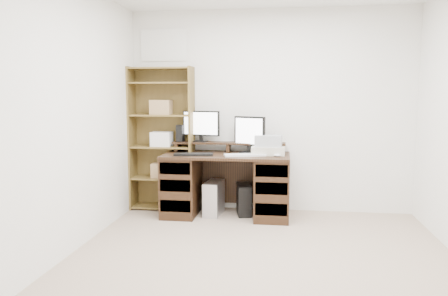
% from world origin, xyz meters
% --- Properties ---
extents(room, '(3.54, 4.04, 2.54)m').
position_xyz_m(room, '(-0.00, 0.00, 1.25)').
color(room, tan).
rests_on(room, ground).
extents(desk, '(1.50, 0.70, 0.75)m').
position_xyz_m(desk, '(-0.50, 1.64, 0.39)').
color(desk, black).
rests_on(desk, ground).
extents(riser_shelf, '(1.40, 0.22, 0.12)m').
position_xyz_m(riser_shelf, '(-0.50, 1.85, 0.84)').
color(riser_shelf, black).
rests_on(riser_shelf, desk).
extents(monitor_wide, '(0.48, 0.17, 0.39)m').
position_xyz_m(monitor_wide, '(-0.85, 1.86, 1.09)').
color(monitor_wide, black).
rests_on(monitor_wide, riser_shelf).
extents(monitor_small, '(0.39, 0.23, 0.45)m').
position_xyz_m(monitor_small, '(-0.24, 1.77, 0.99)').
color(monitor_small, black).
rests_on(monitor_small, desk).
extents(speaker, '(0.10, 0.10, 0.21)m').
position_xyz_m(speaker, '(-1.11, 1.84, 0.98)').
color(speaker, black).
rests_on(speaker, riser_shelf).
extents(keyboard_black, '(0.47, 0.21, 0.03)m').
position_xyz_m(keyboard_black, '(-0.87, 1.48, 0.76)').
color(keyboard_black, black).
rests_on(keyboard_black, desk).
extents(keyboard_white, '(0.50, 0.27, 0.02)m').
position_xyz_m(keyboard_white, '(-0.27, 1.52, 0.76)').
color(keyboard_white, silver).
rests_on(keyboard_white, desk).
extents(mouse, '(0.10, 0.08, 0.03)m').
position_xyz_m(mouse, '(0.10, 1.51, 0.77)').
color(mouse, silver).
rests_on(mouse, desk).
extents(printer, '(0.39, 0.30, 0.10)m').
position_xyz_m(printer, '(-0.00, 1.68, 0.80)').
color(printer, beige).
rests_on(printer, desk).
extents(basket, '(0.32, 0.24, 0.13)m').
position_xyz_m(basket, '(-0.00, 1.68, 0.91)').
color(basket, '#9FA4A9').
rests_on(basket, printer).
extents(tower_silver, '(0.22, 0.42, 0.41)m').
position_xyz_m(tower_silver, '(-0.66, 1.66, 0.20)').
color(tower_silver, '#B9BBC0').
rests_on(tower_silver, ground).
extents(tower_black, '(0.23, 0.39, 0.37)m').
position_xyz_m(tower_black, '(-0.29, 1.72, 0.19)').
color(tower_black, black).
rests_on(tower_black, ground).
extents(bookshelf, '(0.80, 0.30, 1.80)m').
position_xyz_m(bookshelf, '(-1.35, 1.86, 0.92)').
color(bookshelf, brown).
rests_on(bookshelf, ground).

